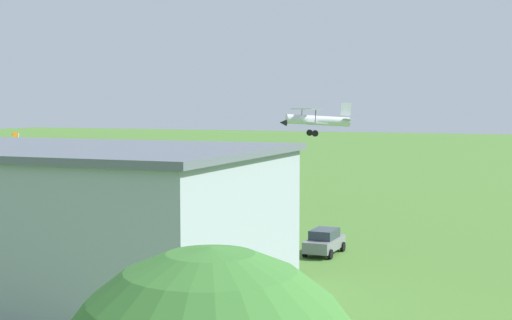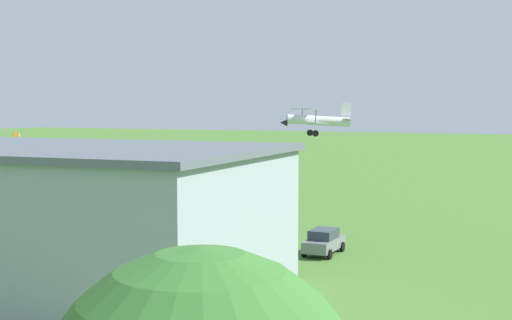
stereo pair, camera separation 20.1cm
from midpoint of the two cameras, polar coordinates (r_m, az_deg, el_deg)
The scene contains 11 objects.
ground_plane at distance 73.25m, azimuth -0.53°, elevation -3.43°, with size 400.00×400.00×0.00m, color #47752D.
hangar at distance 41.30m, azimuth -17.58°, elevation -4.19°, with size 27.58×15.93×7.71m.
biplane at distance 72.92m, azimuth 4.80°, elevation 3.21°, with size 7.24×7.19×3.38m.
car_grey at distance 48.48m, azimuth 5.46°, elevation -6.39°, with size 1.94×4.04×1.66m.
car_yellow at distance 60.21m, azimuth -16.20°, elevation -4.42°, with size 2.23×4.53×1.73m.
person_near_hangar_door at distance 55.40m, azimuth -1.38°, elevation -5.11°, with size 0.49×0.49×1.58m.
person_walking_on_apron at distance 53.27m, azimuth -5.67°, elevation -5.51°, with size 0.54×0.54×1.56m.
person_at_fence_line at distance 54.62m, azimuth 0.52°, elevation -5.23°, with size 0.54×0.54×1.60m.
person_crossing_taxiway at distance 54.64m, azimuth -6.01°, elevation -5.18°, with size 0.52×0.52×1.71m.
person_beside_truck at distance 47.34m, azimuth 0.38°, elevation -6.58°, with size 0.45×0.45×1.77m.
windsock at distance 84.06m, azimuth -18.35°, elevation 1.53°, with size 1.47×1.17×6.98m.
Camera 2 is at (-30.47, 65.89, 9.79)m, focal length 50.86 mm.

